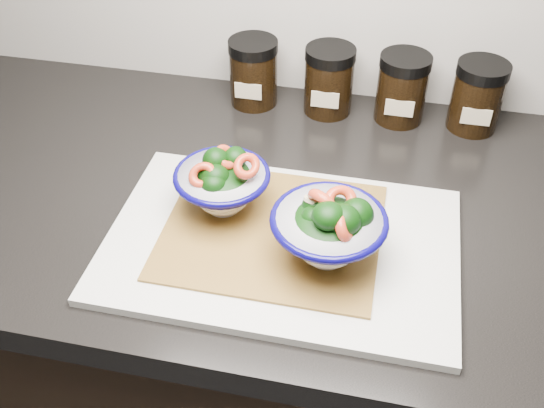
% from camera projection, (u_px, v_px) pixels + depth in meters
% --- Properties ---
extents(cabinet, '(3.43, 0.58, 0.86)m').
position_uv_depth(cabinet, '(280.00, 385.00, 1.21)').
color(cabinet, black).
rests_on(cabinet, ground).
extents(countertop, '(3.50, 0.60, 0.04)m').
position_uv_depth(countertop, '(282.00, 207.00, 0.92)').
color(countertop, black).
rests_on(countertop, cabinet).
extents(cutting_board, '(0.45, 0.30, 0.01)m').
position_uv_depth(cutting_board, '(281.00, 244.00, 0.82)').
color(cutting_board, silver).
rests_on(cutting_board, countertop).
extents(bamboo_mat, '(0.28, 0.24, 0.00)m').
position_uv_depth(bamboo_mat, '(272.00, 231.00, 0.83)').
color(bamboo_mat, '#A57E31').
rests_on(bamboo_mat, cutting_board).
extents(bowl_left, '(0.13, 0.13, 0.10)m').
position_uv_depth(bowl_left, '(222.00, 184.00, 0.84)').
color(bowl_left, white).
rests_on(bowl_left, bamboo_mat).
extents(bowl_right, '(0.14, 0.14, 0.11)m').
position_uv_depth(bowl_right, '(329.00, 229.00, 0.76)').
color(bowl_right, white).
rests_on(bowl_right, bamboo_mat).
extents(spice_jar_a, '(0.08, 0.08, 0.11)m').
position_uv_depth(spice_jar_a, '(253.00, 72.00, 1.06)').
color(spice_jar_a, black).
rests_on(spice_jar_a, countertop).
extents(spice_jar_b, '(0.08, 0.08, 0.11)m').
position_uv_depth(spice_jar_b, '(329.00, 80.00, 1.04)').
color(spice_jar_b, black).
rests_on(spice_jar_b, countertop).
extents(spice_jar_c, '(0.08, 0.08, 0.11)m').
position_uv_depth(spice_jar_c, '(402.00, 88.00, 1.02)').
color(spice_jar_c, black).
rests_on(spice_jar_c, countertop).
extents(spice_jar_d, '(0.08, 0.08, 0.11)m').
position_uv_depth(spice_jar_d, '(477.00, 96.00, 1.00)').
color(spice_jar_d, black).
rests_on(spice_jar_d, countertop).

